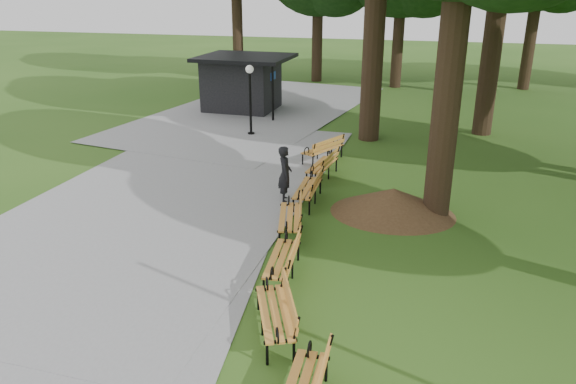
% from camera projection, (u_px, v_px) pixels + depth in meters
% --- Properties ---
extents(ground, '(100.00, 100.00, 0.00)m').
position_uv_depth(ground, '(275.00, 251.00, 12.89)').
color(ground, '#2B5317').
rests_on(ground, ground).
extents(path, '(12.00, 38.00, 0.06)m').
position_uv_depth(path, '(173.00, 190.00, 16.52)').
color(path, gray).
rests_on(path, ground).
extents(person, '(0.55, 0.68, 1.62)m').
position_uv_depth(person, '(285.00, 174.00, 15.51)').
color(person, black).
rests_on(person, ground).
extents(kiosk, '(4.32, 3.80, 2.61)m').
position_uv_depth(kiosk, '(242.00, 83.00, 26.47)').
color(kiosk, black).
rests_on(kiosk, ground).
extents(lamp_post, '(0.32, 0.32, 2.81)m').
position_uv_depth(lamp_post, '(250.00, 85.00, 21.83)').
color(lamp_post, black).
rests_on(lamp_post, ground).
extents(dirt_mound, '(2.80, 2.80, 0.71)m').
position_uv_depth(dirt_mound, '(393.00, 201.00, 14.85)').
color(dirt_mound, '#47301C').
rests_on(dirt_mound, ground).
extents(bench_1, '(1.31, 2.00, 0.88)m').
position_uv_depth(bench_1, '(275.00, 313.00, 9.71)').
color(bench_1, orange).
rests_on(bench_1, ground).
extents(bench_2, '(0.79, 1.95, 0.88)m').
position_uv_depth(bench_2, '(282.00, 259.00, 11.58)').
color(bench_2, orange).
rests_on(bench_2, ground).
extents(bench_3, '(1.04, 1.99, 0.88)m').
position_uv_depth(bench_3, '(290.00, 217.00, 13.62)').
color(bench_3, orange).
rests_on(bench_3, ground).
extents(bench_4, '(0.67, 1.91, 0.88)m').
position_uv_depth(bench_4, '(308.00, 188.00, 15.51)').
color(bench_4, orange).
rests_on(bench_4, ground).
extents(bench_5, '(0.88, 1.97, 0.88)m').
position_uv_depth(bench_5, '(322.00, 165.00, 17.45)').
color(bench_5, orange).
rests_on(bench_5, ground).
extents(bench_6, '(1.42, 1.99, 0.88)m').
position_uv_depth(bench_6, '(323.00, 149.00, 19.12)').
color(bench_6, orange).
rests_on(bench_6, ground).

